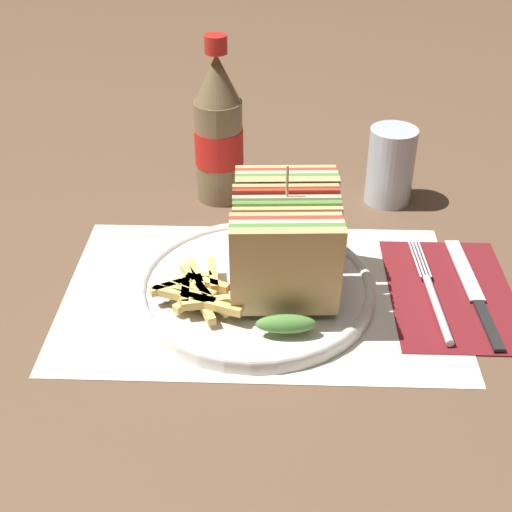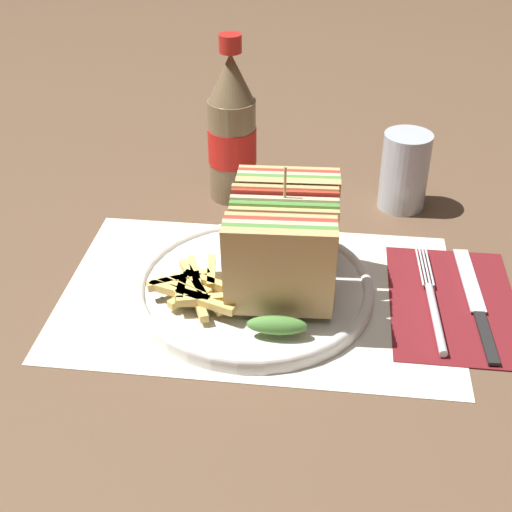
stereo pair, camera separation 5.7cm
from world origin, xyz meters
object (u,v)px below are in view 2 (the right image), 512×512
Objects in this scene: fork at (433,307)px; plate_main at (254,287)px; knife at (476,303)px; glass_near at (404,171)px; club_sandwich at (283,244)px; coke_bottle_near at (232,131)px.

plate_main is at bearing 174.44° from fork.
glass_near reaches higher than knife.
club_sandwich is 0.28m from glass_near.
coke_bottle_near is at bearing 141.30° from knife.
coke_bottle_near reaches higher than glass_near.
club_sandwich is 0.18m from fork.
glass_near reaches higher than plate_main.
plate_main is 0.20m from fork.
fork reaches higher than knife.
glass_near is at bearing 93.17° from fork.
club_sandwich is at bearing -179.81° from knife.
glass_near is (-0.07, 0.22, 0.05)m from knife.
fork is (0.20, -0.01, -0.00)m from plate_main.
club_sandwich is at bearing -121.82° from glass_near.
plate_main is 1.42× the size of club_sandwich.
knife is at bearing 16.10° from fork.
fork is 0.25m from glass_near.
coke_bottle_near is 2.14× the size of glass_near.
plate_main is at bearing -127.84° from glass_near.
coke_bottle_near reaches higher than knife.
knife is 0.92× the size of coke_bottle_near.
knife is at bearing 2.69° from club_sandwich.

